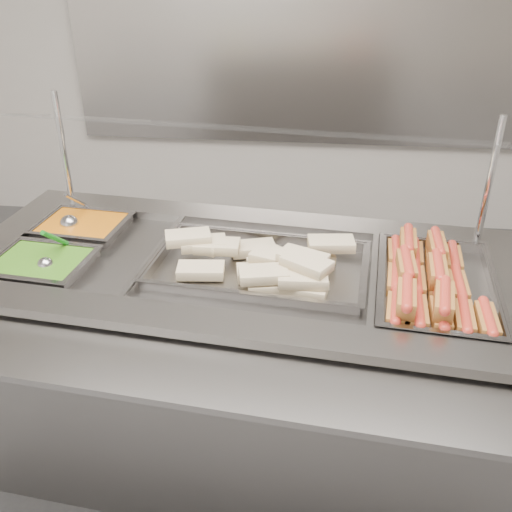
# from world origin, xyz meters

# --- Properties ---
(back_panel) EXTENTS (3.00, 0.04, 1.20)m
(back_panel) POSITION_xyz_m (0.00, 2.45, 1.20)
(back_panel) COLOR #A29C97
(back_panel) RESTS_ON ground
(steam_counter) EXTENTS (1.92, 1.00, 0.88)m
(steam_counter) POSITION_xyz_m (-0.14, 0.30, 0.44)
(steam_counter) COLOR slate
(steam_counter) RESTS_ON ground
(tray_rail) EXTENTS (1.78, 0.54, 0.05)m
(tray_rail) POSITION_xyz_m (-0.19, -0.19, 0.83)
(tray_rail) COLOR gray
(tray_rail) RESTS_ON steam_counter
(sneeze_guard) EXTENTS (1.64, 0.45, 0.43)m
(sneeze_guard) POSITION_xyz_m (-0.11, 0.52, 1.24)
(sneeze_guard) COLOR silver
(sneeze_guard) RESTS_ON steam_counter
(pan_hotdogs) EXTENTS (0.39, 0.57, 0.10)m
(pan_hotdogs) POSITION_xyz_m (0.47, 0.24, 0.84)
(pan_hotdogs) COLOR gray
(pan_hotdogs) RESTS_ON steam_counter
(pan_wraps) EXTENTS (0.70, 0.46, 0.07)m
(pan_wraps) POSITION_xyz_m (-0.08, 0.30, 0.85)
(pan_wraps) COLOR gray
(pan_wraps) RESTS_ON steam_counter
(pan_beans) EXTENTS (0.32, 0.26, 0.10)m
(pan_beans) POSITION_xyz_m (-0.75, 0.51, 0.84)
(pan_beans) COLOR gray
(pan_beans) RESTS_ON steam_counter
(pan_peas) EXTENTS (0.32, 0.26, 0.10)m
(pan_peas) POSITION_xyz_m (-0.78, 0.23, 0.84)
(pan_peas) COLOR gray
(pan_peas) RESTS_ON steam_counter
(hotdogs_in_buns) EXTENTS (0.31, 0.53, 0.11)m
(hotdogs_in_buns) POSITION_xyz_m (0.44, 0.23, 0.88)
(hotdogs_in_buns) COLOR brown
(hotdogs_in_buns) RESTS_ON pan_hotdogs
(tortilla_wraps) EXTENTS (0.63, 0.35, 0.10)m
(tortilla_wraps) POSITION_xyz_m (-0.07, 0.29, 0.90)
(tortilla_wraps) COLOR tan
(tortilla_wraps) RESTS_ON pan_wraps
(ladle) EXTENTS (0.07, 0.19, 0.15)m
(ladle) POSITION_xyz_m (-0.79, 0.50, 0.89)
(ladle) COLOR #BAB9BE
(ladle) RESTS_ON pan_beans
(serving_spoon) EXTENTS (0.05, 0.17, 0.14)m
(serving_spoon) POSITION_xyz_m (-0.75, 0.22, 0.89)
(serving_spoon) COLOR #BAB9BE
(serving_spoon) RESTS_ON pan_peas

